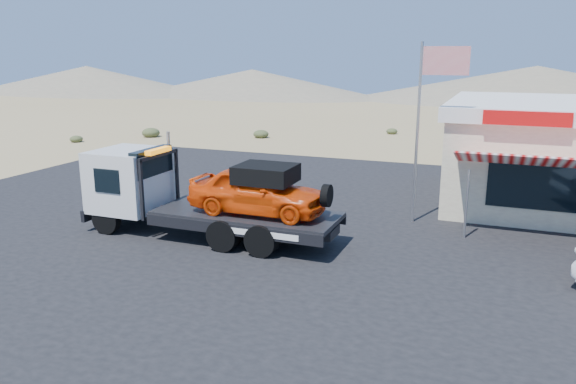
# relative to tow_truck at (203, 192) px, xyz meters

# --- Properties ---
(ground) EXTENTS (120.00, 120.00, 0.00)m
(ground) POSITION_rel_tow_truck_xyz_m (1.19, -0.50, -1.46)
(ground) COLOR #958054
(ground) RESTS_ON ground
(asphalt_lot) EXTENTS (32.00, 24.00, 0.02)m
(asphalt_lot) POSITION_rel_tow_truck_xyz_m (3.19, 2.50, -1.45)
(asphalt_lot) COLOR black
(asphalt_lot) RESTS_ON ground
(tow_truck) EXTENTS (8.10, 2.40, 2.71)m
(tow_truck) POSITION_rel_tow_truck_xyz_m (0.00, 0.00, 0.00)
(tow_truck) COLOR black
(tow_truck) RESTS_ON asphalt_lot
(flagpole) EXTENTS (1.55, 0.10, 6.00)m
(flagpole) POSITION_rel_tow_truck_xyz_m (6.12, 4.00, 2.31)
(flagpole) COLOR #99999E
(flagpole) RESTS_ON asphalt_lot
(desert_scrub) EXTENTS (22.07, 33.24, 0.66)m
(desert_scrub) POSITION_rel_tow_truck_xyz_m (-12.79, 8.46, -1.18)
(desert_scrub) COLOR #364022
(desert_scrub) RESTS_ON ground
(distant_hills) EXTENTS (126.00, 48.00, 4.20)m
(distant_hills) POSITION_rel_tow_truck_xyz_m (-8.58, 54.65, 0.43)
(distant_hills) COLOR #726B59
(distant_hills) RESTS_ON ground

